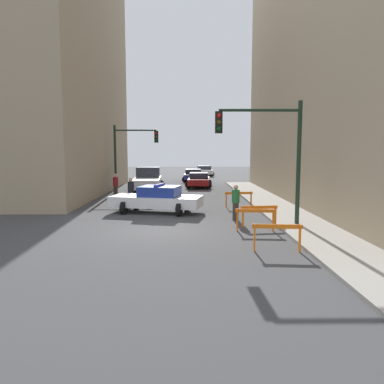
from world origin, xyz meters
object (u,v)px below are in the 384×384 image
object	(u,v)px
barrier_front	(277,233)
barrier_corner	(239,197)
traffic_light_near	(272,144)
parked_car_mid	(193,175)
pedestrian_corner	(116,185)
white_truck	(148,180)
pedestrian_sidewalk	(236,202)
traffic_light_far	(129,149)
pedestrian_crossing	(131,191)
parked_car_far	(204,171)
parked_car_near	(199,180)
barrier_mid	(255,216)
police_car	(157,199)
barrier_back	(259,212)

from	to	relation	value
barrier_front	barrier_corner	bearing A→B (deg)	89.65
barrier_corner	barrier_front	bearing A→B (deg)	-90.35
traffic_light_near	parked_car_mid	distance (m)	23.77
pedestrian_corner	white_truck	bearing A→B (deg)	98.54
parked_car_mid	pedestrian_sidewalk	world-z (taller)	pedestrian_sidewalk
pedestrian_sidewalk	traffic_light_far	bearing A→B (deg)	65.74
parked_car_mid	pedestrian_crossing	bearing A→B (deg)	-100.81
traffic_light_near	parked_car_mid	size ratio (longest dim) A/B	1.19
white_truck	barrier_front	xyz separation A→B (m)	(6.04, -17.90, -0.29)
pedestrian_corner	traffic_light_far	bearing A→B (deg)	115.18
parked_car_mid	pedestrian_sidewalk	xyz separation A→B (m)	(1.63, -21.93, 0.19)
parked_car_far	pedestrian_sidewalk	xyz separation A→B (m)	(0.12, -30.55, 0.19)
barrier_front	barrier_corner	world-z (taller)	same
parked_car_near	barrier_mid	world-z (taller)	parked_car_near
police_car	barrier_back	distance (m)	5.94
traffic_light_far	pedestrian_corner	size ratio (longest dim) A/B	3.13
traffic_light_near	parked_car_near	bearing A→B (deg)	98.34
pedestrian_crossing	barrier_back	bearing A→B (deg)	45.54
parked_car_mid	barrier_front	bearing A→B (deg)	-83.23
parked_car_mid	white_truck	bearing A→B (deg)	-109.55
traffic_light_far	barrier_mid	size ratio (longest dim) A/B	3.25
parked_car_far	parked_car_near	bearing A→B (deg)	-99.07
police_car	parked_car_near	xyz separation A→B (m)	(2.62, 13.45, -0.05)
traffic_light_far	white_truck	size ratio (longest dim) A/B	0.95
parked_car_mid	pedestrian_corner	distance (m)	14.65
parked_car_far	pedestrian_corner	size ratio (longest dim) A/B	2.67
barrier_back	pedestrian_sidewalk	bearing A→B (deg)	119.54
traffic_light_near	parked_car_mid	bearing A→B (deg)	97.10
white_truck	barrier_back	world-z (taller)	white_truck
traffic_light_far	barrier_corner	xyz separation A→B (m)	(7.43, -7.93, -2.78)
police_car	barrier_front	distance (m)	8.91
white_truck	parked_car_near	size ratio (longest dim) A/B	1.24
parked_car_mid	traffic_light_far	bearing A→B (deg)	-114.86
police_car	barrier_back	size ratio (longest dim) A/B	3.13
parked_car_far	pedestrian_corner	distance (m)	23.27
parked_car_near	barrier_back	xyz separation A→B (m)	(2.06, -17.10, -0.06)
traffic_light_far	barrier_front	size ratio (longest dim) A/B	3.25
parked_car_near	pedestrian_sidewalk	xyz separation A→B (m)	(1.23, -15.63, 0.19)
traffic_light_far	parked_car_mid	distance (m)	11.62
police_car	pedestrian_corner	bearing A→B (deg)	41.41
police_car	parked_car_mid	xyz separation A→B (m)	(2.22, 19.74, -0.05)
barrier_mid	barrier_corner	world-z (taller)	same
traffic_light_far	barrier_front	distance (m)	19.07
parked_car_near	barrier_back	size ratio (longest dim) A/B	2.76
white_truck	parked_car_far	world-z (taller)	white_truck
traffic_light_near	pedestrian_sidewalk	distance (m)	3.31
barrier_corner	barrier_back	bearing A→B (deg)	-88.47
parked_car_mid	traffic_light_near	bearing A→B (deg)	-80.84
white_truck	barrier_corner	xyz separation A→B (m)	(6.10, -8.47, -0.29)
white_truck	barrier_back	distance (m)	15.20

